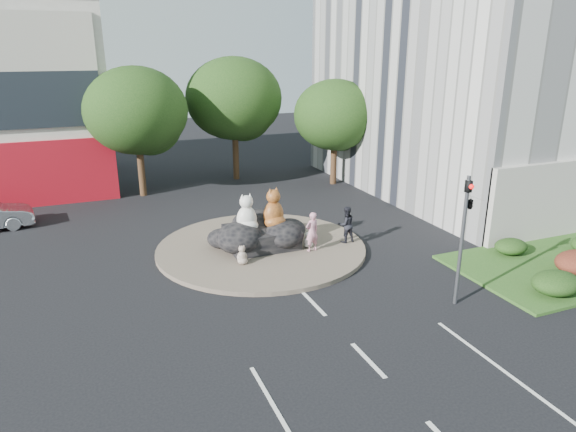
# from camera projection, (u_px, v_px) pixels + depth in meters

# --- Properties ---
(ground) EXTENTS (120.00, 120.00, 0.00)m
(ground) POSITION_uv_depth(u_px,v_px,m) (368.00, 360.00, 16.01)
(ground) COLOR black
(ground) RESTS_ON ground
(roundabout_island) EXTENTS (10.00, 10.00, 0.20)m
(roundabout_island) POSITION_uv_depth(u_px,v_px,m) (261.00, 248.00, 24.77)
(roundabout_island) COLOR brown
(roundabout_island) RESTS_ON ground
(rock_plinth) EXTENTS (3.20, 2.60, 0.90)m
(rock_plinth) POSITION_uv_depth(u_px,v_px,m) (261.00, 237.00, 24.60)
(rock_plinth) COLOR black
(rock_plinth) RESTS_ON roundabout_island
(grass_verge) EXTENTS (10.00, 6.00, 0.12)m
(grass_verge) POSITION_uv_depth(u_px,v_px,m) (566.00, 264.00, 22.96)
(grass_verge) COLOR #1F4D19
(grass_verge) RESTS_ON ground
(tree_left) EXTENTS (6.46, 6.46, 8.27)m
(tree_left) POSITION_uv_depth(u_px,v_px,m) (137.00, 115.00, 32.34)
(tree_left) COLOR #382314
(tree_left) RESTS_ON ground
(tree_mid) EXTENTS (6.84, 6.84, 8.76)m
(tree_mid) POSITION_uv_depth(u_px,v_px,m) (235.00, 103.00, 36.53)
(tree_mid) COLOR #382314
(tree_mid) RESTS_ON ground
(tree_right) EXTENTS (5.70, 5.70, 7.30)m
(tree_right) POSITION_uv_depth(u_px,v_px,m) (335.00, 118.00, 35.47)
(tree_right) COLOR #382314
(tree_right) RESTS_ON ground
(hedge_near_green) EXTENTS (2.00, 1.60, 0.90)m
(hedge_near_green) POSITION_uv_depth(u_px,v_px,m) (556.00, 283.00, 19.96)
(hedge_near_green) COLOR #163310
(hedge_near_green) RESTS_ON grass_verge
(hedge_back_green) EXTENTS (1.60, 1.28, 0.72)m
(hedge_back_green) POSITION_uv_depth(u_px,v_px,m) (511.00, 246.00, 23.87)
(hedge_back_green) COLOR #163310
(hedge_back_green) RESTS_ON grass_verge
(traffic_light) EXTENTS (0.44, 1.24, 5.00)m
(traffic_light) POSITION_uv_depth(u_px,v_px,m) (467.00, 213.00, 18.47)
(traffic_light) COLOR #595B60
(traffic_light) RESTS_ON ground
(street_lamp) EXTENTS (2.34, 0.22, 8.06)m
(street_lamp) POSITION_uv_depth(u_px,v_px,m) (509.00, 145.00, 26.24)
(street_lamp) COLOR #595B60
(street_lamp) RESTS_ON ground
(cat_white) EXTENTS (1.13, 0.99, 1.83)m
(cat_white) POSITION_uv_depth(u_px,v_px,m) (247.00, 213.00, 23.75)
(cat_white) COLOR silver
(cat_white) RESTS_ON rock_plinth
(cat_tabby) EXTENTS (1.46, 1.36, 1.97)m
(cat_tabby) POSITION_uv_depth(u_px,v_px,m) (273.00, 208.00, 24.25)
(cat_tabby) COLOR #A25021
(cat_tabby) RESTS_ON rock_plinth
(kitten_calico) EXTENTS (0.62, 0.57, 0.88)m
(kitten_calico) POSITION_uv_depth(u_px,v_px,m) (242.00, 254.00, 22.55)
(kitten_calico) COLOR beige
(kitten_calico) RESTS_ON roundabout_island
(kitten_white) EXTENTS (0.60, 0.57, 0.78)m
(kitten_white) POSITION_uv_depth(u_px,v_px,m) (308.00, 239.00, 24.47)
(kitten_white) COLOR white
(kitten_white) RESTS_ON roundabout_island
(pedestrian_pink) EXTENTS (0.77, 0.59, 1.89)m
(pedestrian_pink) POSITION_uv_depth(u_px,v_px,m) (312.00, 232.00, 23.84)
(pedestrian_pink) COLOR #C68094
(pedestrian_pink) RESTS_ON roundabout_island
(pedestrian_dark) EXTENTS (0.89, 0.70, 1.81)m
(pedestrian_dark) POSITION_uv_depth(u_px,v_px,m) (346.00, 224.00, 24.93)
(pedestrian_dark) COLOR black
(pedestrian_dark) RESTS_ON roundabout_island
(litter_bin) EXTENTS (0.68, 0.68, 0.64)m
(litter_bin) POSITION_uv_depth(u_px,v_px,m) (543.00, 283.00, 20.29)
(litter_bin) COLOR black
(litter_bin) RESTS_ON grass_verge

